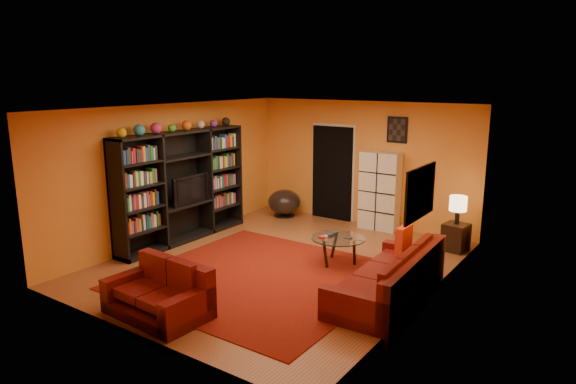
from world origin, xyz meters
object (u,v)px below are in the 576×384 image
Objects in this scene: loveseat at (162,293)px; entertainment_unit at (182,187)px; sofa at (393,280)px; table_lamp at (458,204)px; tv at (188,189)px; side_table at (456,237)px; bowl_chair at (284,202)px; coffee_table at (338,240)px; storage_cabinet at (380,191)px.

entertainment_unit is at bearing 43.76° from loveseat.
sofa is 2.64m from table_lamp.
tv is 1.90× the size of side_table.
side_table is at bearing -2.41° from bowl_chair.
tv reaches higher than sofa.
sofa is 4.69× the size of table_lamp.
tv reaches higher than side_table.
side_table is (4.46, 2.24, -0.74)m from tv.
coffee_table is 2.32m from storage_cabinet.
entertainment_unit is 1.25× the size of sofa.
entertainment_unit reaches higher than bowl_chair.
side_table is 0.98× the size of table_lamp.
storage_cabinet is 3.13× the size of table_lamp.
side_table is 0.61m from table_lamp.
loveseat is 1.55× the size of coffee_table.
table_lamp reaches higher than coffee_table.
coffee_table is (-1.32, 0.77, 0.13)m from sofa.
table_lamp is (1.73, -0.46, 0.06)m from storage_cabinet.
entertainment_unit is at bearing -136.29° from storage_cabinet.
sofa reaches higher than side_table.
coffee_table is 1.23× the size of bowl_chair.
storage_cabinet is 2.25m from bowl_chair.
loveseat reaches higher than side_table.
bowl_chair reaches higher than side_table.
loveseat is at bearing -139.63° from sofa.
bowl_chair is at bearing -173.59° from storage_cabinet.
tv is 2.56m from bowl_chair.
bowl_chair is 3.90m from side_table.
sofa reaches higher than coffee_table.
sofa is 2.63× the size of coffee_table.
entertainment_unit is 0.12m from tv.
table_lamp is at bearing -16.50° from storage_cabinet.
entertainment_unit is 3.29× the size of coffee_table.
entertainment_unit reaches higher than tv.
coffee_table is at bearing -81.93° from tv.
table_lamp reaches higher than sofa.
bowl_chair is (-3.81, 2.74, 0.04)m from sofa.
side_table is at bearing -90.00° from table_lamp.
coffee_table is at bearing -128.17° from table_lamp.
storage_cabinet is 1.87m from side_table.
loveseat is at bearing -141.13° from tv.
bowl_chair is (-1.47, 4.92, 0.03)m from loveseat.
loveseat is 2.76× the size of table_lamp.
entertainment_unit is 2.12× the size of loveseat.
table_lamp is (1.42, 1.81, 0.45)m from coffee_table.
coffee_table is 1.78× the size of table_lamp.
entertainment_unit reaches higher than coffee_table.
sofa is (4.42, -0.24, -0.77)m from entertainment_unit.
sofa and loveseat have the same top height.
sofa is at bearing -35.76° from bowl_chair.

